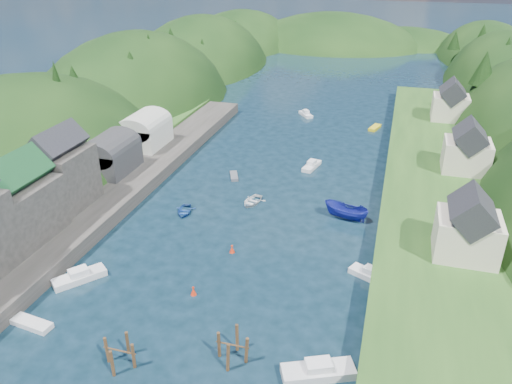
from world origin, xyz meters
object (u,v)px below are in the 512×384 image
(piling_cluster_near, at_px, (120,355))
(channel_buoy_near, at_px, (193,291))
(channel_buoy_far, at_px, (232,249))
(piling_cluster_far, at_px, (233,349))

(piling_cluster_near, bearing_deg, channel_buoy_near, 77.71)
(channel_buoy_near, height_order, channel_buoy_far, same)
(channel_buoy_near, bearing_deg, piling_cluster_near, -102.29)
(channel_buoy_far, bearing_deg, channel_buoy_near, -98.52)
(piling_cluster_far, distance_m, channel_buoy_near, 10.82)
(piling_cluster_near, height_order, piling_cluster_far, piling_cluster_far)
(channel_buoy_far, bearing_deg, piling_cluster_far, -71.15)
(piling_cluster_far, bearing_deg, channel_buoy_near, 132.46)
(channel_buoy_near, bearing_deg, channel_buoy_far, 81.48)
(piling_cluster_near, distance_m, channel_buoy_far, 21.04)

